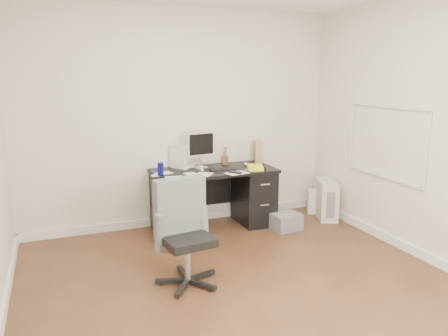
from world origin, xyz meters
The scene contains 18 objects.
ground centered at (0.00, 0.00, 0.00)m, with size 4.00×4.00×0.00m, color #442516.
room_shell centered at (0.03, 0.03, 1.66)m, with size 4.02×4.02×2.71m.
desk centered at (0.30, 1.65, 0.40)m, with size 1.50×0.70×0.75m.
loose_papers centered at (0.10, 1.60, 0.75)m, with size 1.10×0.60×0.00m, color silver, non-canonical shape.
lcd_monitor centered at (0.17, 1.76, 0.98)m, with size 0.37×0.21×0.47m, color silver, non-canonical shape.
keyboard centered at (0.42, 1.56, 0.76)m, with size 0.38×0.13×0.02m, color black.
computer_mouse centered at (0.73, 1.64, 0.78)m, with size 0.06×0.06×0.06m, color silver.
travel_mug centered at (-0.39, 1.55, 0.83)m, with size 0.07×0.07×0.16m, color navy.
white_binder centered at (-0.09, 1.87, 0.90)m, with size 0.12×0.25×0.29m, color silver.
magazine_file centered at (0.99, 1.82, 0.89)m, with size 0.12×0.25×0.29m, color #977949.
pen_cup centered at (0.55, 1.90, 0.86)m, with size 0.09×0.09×0.23m, color #553518, non-canonical shape.
yellow_book centered at (0.79, 1.47, 0.77)m, with size 0.20×0.26×0.04m, color yellow.
paper_remote centered at (0.48, 1.36, 0.76)m, with size 0.26×0.21×0.02m, color silver, non-canonical shape.
office_chair centered at (-0.46, 0.30, 0.49)m, with size 0.55×0.55×0.97m, color #4B4D4B, non-canonical shape.
pc_tower centered at (1.84, 1.46, 0.26)m, with size 0.23×0.51×0.51m, color beige.
shopping_bag centered at (1.83, 1.66, 0.17)m, with size 0.25×0.18×0.34m, color silver.
wicker_basket centered at (-0.24, 1.50, 0.21)m, with size 0.42×0.42×0.42m, color #4D3317.
desk_printer centered at (1.10, 1.25, 0.10)m, with size 0.34×0.28×0.20m, color slate.
Camera 1 is at (-1.51, -3.28, 1.90)m, focal length 35.00 mm.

